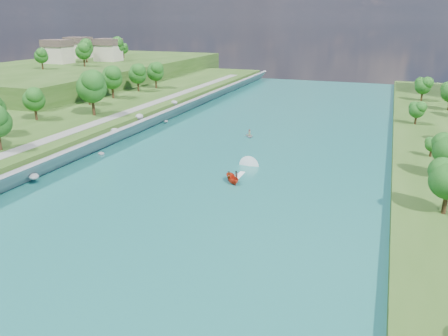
% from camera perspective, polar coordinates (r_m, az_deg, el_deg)
% --- Properties ---
extents(ground, '(260.00, 260.00, 0.00)m').
position_cam_1_polar(ground, '(57.82, -7.68, -6.60)').
color(ground, '#2D5119').
rests_on(ground, ground).
extents(river_water, '(55.00, 240.00, 0.10)m').
position_cam_1_polar(river_water, '(74.62, -0.52, -0.39)').
color(river_water, '#1B6869').
rests_on(river_water, ground).
extents(ridge_west, '(60.00, 120.00, 9.00)m').
position_cam_1_polar(ridge_west, '(178.40, -17.20, 11.62)').
color(ridge_west, '#2D5119').
rests_on(ridge_west, ground).
extents(riprap_bank, '(4.32, 236.00, 4.37)m').
position_cam_1_polar(riprap_bank, '(85.67, -17.14, 2.56)').
color(riprap_bank, slate).
rests_on(riprap_bank, ground).
extents(riverside_path, '(3.00, 200.00, 0.10)m').
position_cam_1_polar(riverside_path, '(90.05, -20.27, 4.14)').
color(riverside_path, gray).
rests_on(riverside_path, berm_west).
extents(ridge_houses, '(29.50, 29.50, 8.40)m').
position_cam_1_polar(ridge_houses, '(185.33, -18.08, 14.53)').
color(ridge_houses, beige).
rests_on(ridge_houses, ridge_west).
extents(trees_ridge, '(14.72, 50.43, 10.61)m').
position_cam_1_polar(trees_ridge, '(173.60, -16.62, 14.59)').
color(trees_ridge, '#144C14').
rests_on(trees_ridge, ridge_west).
extents(motorboat, '(3.60, 18.65, 1.99)m').
position_cam_1_polar(motorboat, '(70.79, 1.61, -0.95)').
color(motorboat, red).
rests_on(motorboat, river_water).
extents(raft, '(3.18, 3.49, 1.64)m').
position_cam_1_polar(raft, '(96.26, 3.33, 4.31)').
color(raft, '#9C9EA5').
rests_on(raft, river_water).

